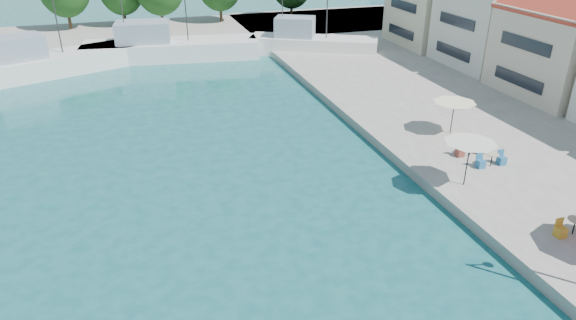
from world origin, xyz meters
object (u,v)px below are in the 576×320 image
object	(u,v)px
trawler_02	(42,64)
trawler_04	(310,44)
umbrella_white	(470,147)
trawler_03	(167,48)
umbrella_cream	(454,106)

from	to	relation	value
trawler_02	trawler_04	bearing A→B (deg)	-22.41
umbrella_white	trawler_03	bearing A→B (deg)	109.83
trawler_03	umbrella_white	world-z (taller)	trawler_03
trawler_03	umbrella_cream	bearing A→B (deg)	-52.95
trawler_03	umbrella_cream	xyz separation A→B (m)	(15.35, -26.97, 1.38)
trawler_02	trawler_04	distance (m)	25.93
trawler_02	trawler_04	world-z (taller)	same
trawler_03	trawler_02	bearing A→B (deg)	-159.86
trawler_03	umbrella_cream	world-z (taller)	trawler_03
trawler_03	umbrella_white	size ratio (longest dim) A/B	6.65
trawler_02	trawler_03	distance (m)	11.76
trawler_03	trawler_04	xyz separation A→B (m)	(14.47, -2.71, 0.00)
umbrella_white	umbrella_cream	distance (m)	7.15
trawler_02	umbrella_cream	xyz separation A→B (m)	(26.82, -24.37, 1.38)
trawler_03	umbrella_white	distance (m)	35.40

